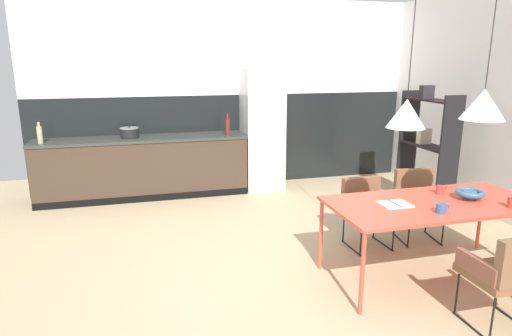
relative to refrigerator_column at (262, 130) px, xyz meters
name	(u,v)px	position (x,y,z in m)	size (l,w,h in m)	color
ground_plane	(310,283)	(-0.42, -3.18, -0.95)	(9.35, 9.35, 0.00)	tan
back_wall_splashback_dark	(232,140)	(-0.42, 0.36, -0.21)	(6.25, 0.12, 1.49)	black
back_wall_panel_upper	(230,47)	(-0.42, 0.36, 1.28)	(6.25, 0.12, 1.49)	white
kitchen_counter	(144,167)	(-1.86, 0.00, -0.50)	(3.11, 0.63, 0.91)	#3F2F23
refrigerator_column	(262,130)	(0.00, 0.00, 0.00)	(0.61, 0.60, 1.91)	silver
dining_table	(434,206)	(0.72, -3.34, -0.24)	(1.96, 0.92, 0.75)	#E04B36
armchair_corner_seat	(417,196)	(1.17, -2.47, -0.44)	(0.55, 0.54, 0.80)	brown
armchair_far_side	(366,202)	(0.50, -2.50, -0.45)	(0.51, 0.49, 0.75)	brown
armchair_facing_counter	(509,269)	(0.73, -4.24, -0.43)	(0.49, 0.48, 0.81)	brown
fruit_bowl	(470,193)	(1.10, -3.34, -0.14)	(0.27, 0.27, 0.09)	#33607F
open_book	(395,204)	(0.33, -3.31, -0.19)	(0.27, 0.23, 0.02)	white
mug_white_ceramic	(440,190)	(0.94, -3.13, -0.16)	(0.11, 0.07, 0.08)	#B23D33
mug_tall_blue	(441,208)	(0.58, -3.61, -0.16)	(0.13, 0.09, 0.09)	#335B93
mug_short_terracotta	(512,202)	(1.30, -3.65, -0.15)	(0.12, 0.07, 0.10)	#B23D33
cooking_pot	(129,133)	(-2.04, 0.01, 0.04)	(0.27, 0.27, 0.18)	black
bottle_vinegar_dark	(40,134)	(-3.22, -0.13, 0.09)	(0.07, 0.07, 0.30)	tan
bottle_spice_small	(228,126)	(-0.58, -0.11, 0.10)	(0.07, 0.07, 0.33)	maroon
open_shelf_unit	(426,147)	(1.95, -1.50, -0.09)	(0.30, 0.95, 1.70)	black
pendant_lamp_over_table_near	(406,113)	(0.33, -3.36, 0.64)	(0.33, 0.33, 1.46)	black
pendant_lamp_over_table_far	(483,104)	(1.12, -3.36, 0.70)	(0.39, 0.39, 1.42)	black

